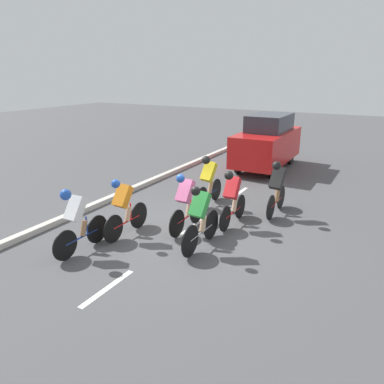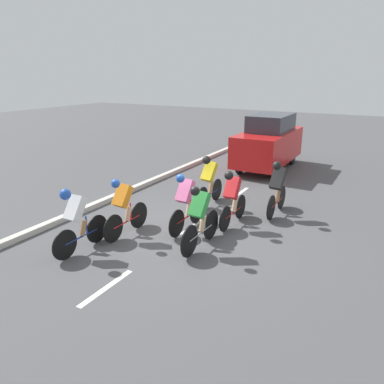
# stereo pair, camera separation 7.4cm
# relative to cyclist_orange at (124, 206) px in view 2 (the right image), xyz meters

# --- Properties ---
(ground_plane) EXTENTS (60.00, 60.00, 0.00)m
(ground_plane) POSITION_rel_cyclist_orange_xyz_m (-1.16, -1.03, -0.76)
(ground_plane) COLOR #4C4C4F
(lane_stripe_near) EXTENTS (0.12, 1.40, 0.01)m
(lane_stripe_near) POSITION_rel_cyclist_orange_xyz_m (-1.16, 2.00, -0.76)
(lane_stripe_near) COLOR white
(lane_stripe_near) RESTS_ON ground
(lane_stripe_mid) EXTENTS (0.12, 1.40, 0.01)m
(lane_stripe_mid) POSITION_rel_cyclist_orange_xyz_m (-1.16, -1.20, -0.76)
(lane_stripe_mid) COLOR white
(lane_stripe_mid) RESTS_ON ground
(lane_stripe_far) EXTENTS (0.12, 1.40, 0.01)m
(lane_stripe_far) POSITION_rel_cyclist_orange_xyz_m (-1.16, -4.40, -0.76)
(lane_stripe_far) COLOR white
(lane_stripe_far) RESTS_ON ground
(curb) EXTENTS (0.20, 25.66, 0.14)m
(curb) POSITION_rel_cyclist_orange_xyz_m (2.04, -1.20, -0.69)
(curb) COLOR beige
(curb) RESTS_ON ground
(cyclist_orange) EXTENTS (0.33, 1.64, 1.48)m
(cyclist_orange) POSITION_rel_cyclist_orange_xyz_m (0.00, 0.00, 0.00)
(cyclist_orange) COLOR black
(cyclist_orange) RESTS_ON ground
(cyclist_pink) EXTENTS (0.32, 1.69, 1.52)m
(cyclist_pink) POSITION_rel_cyclist_orange_xyz_m (-1.13, -0.97, 0.02)
(cyclist_pink) COLOR black
(cyclist_pink) RESTS_ON ground
(cyclist_yellow) EXTENTS (0.36, 1.63, 1.54)m
(cyclist_yellow) POSITION_rel_cyclist_orange_xyz_m (-0.80, -2.89, 0.06)
(cyclist_yellow) COLOR black
(cyclist_yellow) RESTS_ON ground
(cyclist_red) EXTENTS (0.33, 1.65, 1.50)m
(cyclist_red) POSITION_rel_cyclist_orange_xyz_m (-1.99, -1.83, 0.03)
(cyclist_red) COLOR black
(cyclist_red) RESTS_ON ground
(cyclist_green) EXTENTS (0.35, 1.74, 1.52)m
(cyclist_green) POSITION_rel_cyclist_orange_xyz_m (-1.89, -0.26, 0.01)
(cyclist_green) COLOR black
(cyclist_green) RESTS_ON ground
(cyclist_white) EXTENTS (0.33, 1.62, 1.51)m
(cyclist_white) POSITION_rel_cyclist_orange_xyz_m (0.33, 1.17, 0.04)
(cyclist_white) COLOR black
(cyclist_white) RESTS_ON ground
(cyclist_black) EXTENTS (0.35, 1.65, 1.57)m
(cyclist_black) POSITION_rel_cyclist_orange_xyz_m (-2.76, -3.09, 0.06)
(cyclist_black) COLOR black
(cyclist_black) RESTS_ON ground
(support_car) EXTENTS (1.70, 4.14, 2.17)m
(support_car) POSITION_rel_cyclist_orange_xyz_m (-0.87, -8.07, 0.32)
(support_car) COLOR black
(support_car) RESTS_ON ground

